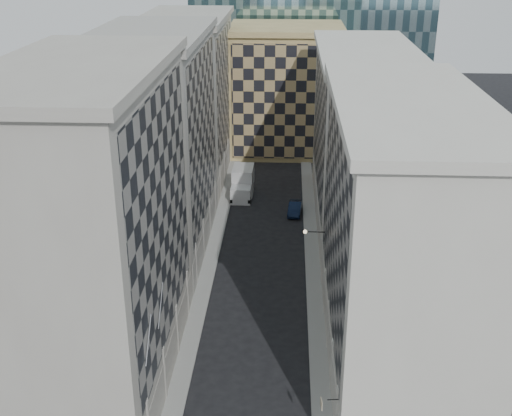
% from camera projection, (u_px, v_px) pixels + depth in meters
% --- Properties ---
extents(sidewalk_west, '(1.50, 100.00, 0.15)m').
position_uv_depth(sidewalk_west, '(211.00, 258.00, 66.49)').
color(sidewalk_west, gray).
rests_on(sidewalk_west, ground).
extents(sidewalk_east, '(1.50, 100.00, 0.15)m').
position_uv_depth(sidewalk_east, '(312.00, 261.00, 66.00)').
color(sidewalk_east, gray).
rests_on(sidewalk_east, ground).
extents(bldg_left_a, '(10.80, 22.80, 23.70)m').
position_uv_depth(bldg_left_a, '(95.00, 233.00, 44.69)').
color(bldg_left_a, '#9D978E').
rests_on(bldg_left_a, ground).
extents(bldg_left_b, '(10.80, 22.80, 22.70)m').
position_uv_depth(bldg_left_b, '(156.00, 145.00, 65.09)').
color(bldg_left_b, '#9B9890').
rests_on(bldg_left_b, ground).
extents(bldg_left_c, '(10.80, 22.80, 21.70)m').
position_uv_depth(bldg_left_c, '(188.00, 99.00, 85.49)').
color(bldg_left_c, '#9D978E').
rests_on(bldg_left_c, ground).
extents(bldg_right_a, '(10.80, 26.80, 20.70)m').
position_uv_depth(bldg_right_a, '(398.00, 235.00, 47.93)').
color(bldg_right_a, beige).
rests_on(bldg_right_a, ground).
extents(bldg_right_b, '(10.80, 28.80, 19.70)m').
position_uv_depth(bldg_right_b, '(362.00, 137.00, 72.91)').
color(bldg_right_b, beige).
rests_on(bldg_right_b, ground).
extents(tan_block, '(16.80, 14.80, 18.80)m').
position_uv_depth(tan_block, '(286.00, 89.00, 97.28)').
color(tan_block, '#A28D56').
rests_on(tan_block, ground).
extents(flagpoles_left, '(0.10, 6.33, 2.33)m').
position_uv_depth(flagpoles_left, '(155.00, 322.00, 41.36)').
color(flagpoles_left, gray).
rests_on(flagpoles_left, ground).
extents(bracket_lamp, '(1.98, 0.36, 0.36)m').
position_uv_depth(bracket_lamp, '(307.00, 232.00, 58.12)').
color(bracket_lamp, black).
rests_on(bracket_lamp, ground).
extents(box_truck, '(2.74, 6.46, 3.52)m').
position_uv_depth(box_truck, '(243.00, 184.00, 82.28)').
color(box_truck, silver).
rests_on(box_truck, ground).
extents(dark_car, '(1.88, 4.43, 1.42)m').
position_uv_depth(dark_car, '(295.00, 208.00, 77.07)').
color(dark_car, '#0E1934').
rests_on(dark_car, ground).
extents(shop_sign, '(1.11, 0.62, 0.70)m').
position_uv_depth(shop_sign, '(323.00, 403.00, 40.35)').
color(shop_sign, black).
rests_on(shop_sign, ground).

